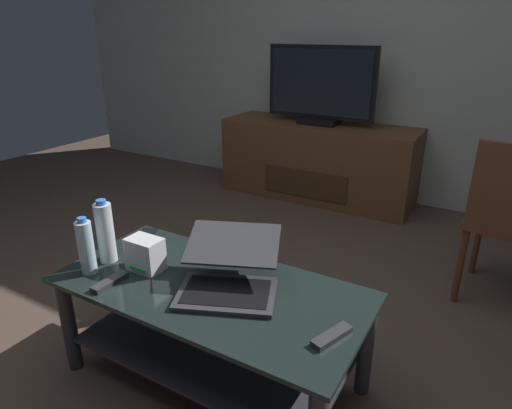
# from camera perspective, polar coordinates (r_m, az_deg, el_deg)

# --- Properties ---
(ground_plane) EXTENTS (7.68, 7.68, 0.00)m
(ground_plane) POSITION_cam_1_polar(r_m,az_deg,el_deg) (2.16, -6.83, -18.25)
(ground_plane) COLOR #4C3D33
(back_wall) EXTENTS (6.40, 0.12, 2.80)m
(back_wall) POSITION_cam_1_polar(r_m,az_deg,el_deg) (3.89, 15.92, 21.25)
(back_wall) COLOR #A8B2A8
(back_wall) RESTS_ON ground
(coffee_table) EXTENTS (1.22, 0.59, 0.46)m
(coffee_table) POSITION_cam_1_polar(r_m,az_deg,el_deg) (1.83, -5.81, -14.21)
(coffee_table) COLOR black
(coffee_table) RESTS_ON ground
(media_cabinet) EXTENTS (1.63, 0.52, 0.65)m
(media_cabinet) POSITION_cam_1_polar(r_m,az_deg,el_deg) (3.85, 7.94, 5.57)
(media_cabinet) COLOR brown
(media_cabinet) RESTS_ON ground
(television) EXTENTS (0.91, 0.20, 0.62)m
(television) POSITION_cam_1_polar(r_m,az_deg,el_deg) (3.71, 8.31, 14.74)
(television) COLOR black
(television) RESTS_ON media_cabinet
(laptop) EXTENTS (0.49, 0.52, 0.18)m
(laptop) POSITION_cam_1_polar(r_m,az_deg,el_deg) (1.71, -3.45, -8.75)
(laptop) COLOR #333338
(laptop) RESTS_ON coffee_table
(router_box) EXTENTS (0.14, 0.10, 0.14)m
(router_box) POSITION_cam_1_polar(r_m,az_deg,el_deg) (1.87, -14.08, -6.23)
(router_box) COLOR silver
(router_box) RESTS_ON coffee_table
(water_bottle_near) EXTENTS (0.07, 0.07, 0.28)m
(water_bottle_near) POSITION_cam_1_polar(r_m,az_deg,el_deg) (1.96, -18.86, -3.41)
(water_bottle_near) COLOR silver
(water_bottle_near) RESTS_ON coffee_table
(water_bottle_far) EXTENTS (0.06, 0.06, 0.24)m
(water_bottle_far) POSITION_cam_1_polar(r_m,az_deg,el_deg) (1.90, -21.06, -5.13)
(water_bottle_far) COLOR silver
(water_bottle_far) RESTS_ON coffee_table
(cell_phone) EXTENTS (0.11, 0.15, 0.01)m
(cell_phone) POSITION_cam_1_polar(r_m,az_deg,el_deg) (2.19, -14.11, -3.83)
(cell_phone) COLOR black
(cell_phone) RESTS_ON coffee_table
(tv_remote) EXTENTS (0.05, 0.16, 0.02)m
(tv_remote) POSITION_cam_1_polar(r_m,az_deg,el_deg) (1.84, -18.31, -9.43)
(tv_remote) COLOR #2D2D30
(tv_remote) RESTS_ON coffee_table
(soundbar_remote) EXTENTS (0.10, 0.17, 0.02)m
(soundbar_remote) POSITION_cam_1_polar(r_m,az_deg,el_deg) (1.50, 9.77, -16.37)
(soundbar_remote) COLOR #2D2D30
(soundbar_remote) RESTS_ON coffee_table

